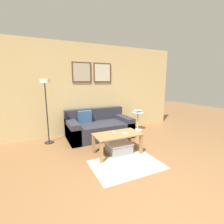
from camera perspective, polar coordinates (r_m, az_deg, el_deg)
The scene contains 11 objects.
ground_plane at distance 2.50m, azimuth 20.87°, elevation -27.56°, with size 16.00×16.00×0.00m, color brown.
wall_back at distance 4.81m, azimuth -7.31°, elevation 7.93°, with size 5.60×0.09×2.55m.
area_rug at distance 3.17m, azimuth 5.13°, elevation -17.90°, with size 1.28×0.91×0.01m, color #C1B299.
couch at distance 4.52m, azimuth -4.71°, elevation -5.36°, with size 1.72×0.96×0.75m.
coffee_table at distance 3.45m, azimuth 1.87°, elevation -8.97°, with size 0.98×0.53×0.44m.
storage_bin at distance 3.59m, azimuth 2.39°, elevation -12.29°, with size 0.50×0.44×0.23m.
floor_lamp at distance 4.03m, azimuth -22.17°, elevation 4.75°, with size 0.23×0.44×1.57m.
side_table at distance 5.11m, azimuth 9.03°, elevation -2.60°, with size 0.35×0.35×0.58m.
book_stack at distance 5.07m, azimuth 9.13°, elevation 0.34°, with size 0.25×0.20×0.06m.
remote_control at distance 3.45m, azimuth 0.56°, elevation -7.31°, with size 0.04×0.15×0.02m, color #99999E.
cell_phone at distance 3.47m, azimuth 4.65°, elevation -7.35°, with size 0.07×0.14×0.01m, color silver.
Camera 1 is at (-1.49, -1.30, 1.53)m, focal length 26.00 mm.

